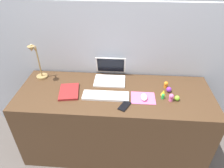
% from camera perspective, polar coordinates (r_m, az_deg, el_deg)
% --- Properties ---
extents(ground_plane, '(6.00, 6.00, 0.00)m').
position_cam_1_polar(ground_plane, '(2.36, 0.60, -16.82)').
color(ground_plane, '#59514C').
extents(back_wall, '(2.98, 0.05, 1.46)m').
position_cam_1_polar(back_wall, '(2.15, 1.35, 3.23)').
color(back_wall, '#B2B7C1').
rests_on(back_wall, ground_plane).
extents(desk, '(1.78, 0.65, 0.74)m').
position_cam_1_polar(desk, '(2.09, 0.66, -10.48)').
color(desk, '#4C331E').
rests_on(desk, ground_plane).
extents(laptop, '(0.30, 0.27, 0.21)m').
position_cam_1_polar(laptop, '(2.00, -0.52, 2.90)').
color(laptop, white).
rests_on(laptop, desk).
extents(keyboard, '(0.41, 0.13, 0.02)m').
position_cam_1_polar(keyboard, '(1.78, -1.79, -3.36)').
color(keyboard, white).
rests_on(keyboard, desk).
extents(mousepad, '(0.21, 0.17, 0.00)m').
position_cam_1_polar(mousepad, '(1.79, 8.80, -3.93)').
color(mousepad, pink).
rests_on(mousepad, desk).
extents(mouse, '(0.06, 0.10, 0.03)m').
position_cam_1_polar(mouse, '(1.77, 9.08, -3.69)').
color(mouse, white).
rests_on(mouse, mousepad).
extents(cell_phone, '(0.12, 0.14, 0.01)m').
position_cam_1_polar(cell_phone, '(1.69, 3.58, -6.22)').
color(cell_phone, black).
rests_on(cell_phone, desk).
extents(desk_lamp, '(0.11, 0.17, 0.39)m').
position_cam_1_polar(desk_lamp, '(2.06, -20.41, 5.56)').
color(desk_lamp, '#A5844C').
rests_on(desk_lamp, desk).
extents(notebook_pad, '(0.21, 0.27, 0.02)m').
position_cam_1_polar(notebook_pad, '(1.87, -12.09, -2.12)').
color(notebook_pad, maroon).
rests_on(notebook_pad, desk).
extents(toy_figurine_yellow, '(0.05, 0.05, 0.05)m').
position_cam_1_polar(toy_figurine_yellow, '(1.85, 14.40, -2.37)').
color(toy_figurine_yellow, yellow).
rests_on(toy_figurine_yellow, desk).
extents(toy_figurine_lime, '(0.04, 0.04, 0.05)m').
position_cam_1_polar(toy_figurine_lime, '(1.82, 17.97, -3.85)').
color(toy_figurine_lime, '#8CDB33').
rests_on(toy_figurine_lime, desk).
extents(toy_figurine_green, '(0.03, 0.03, 0.05)m').
position_cam_1_polar(toy_figurine_green, '(1.81, 14.26, -3.36)').
color(toy_figurine_green, green).
rests_on(toy_figurine_green, desk).
extents(toy_figurine_purple, '(0.05, 0.05, 0.05)m').
position_cam_1_polar(toy_figurine_purple, '(1.90, 15.82, -1.52)').
color(toy_figurine_purple, purple).
rests_on(toy_figurine_purple, desk).
extents(toy_figurine_pink, '(0.04, 0.04, 0.07)m').
position_cam_1_polar(toy_figurine_pink, '(1.79, 16.44, -3.60)').
color(toy_figurine_pink, pink).
rests_on(toy_figurine_pink, desk).
extents(toy_figurine_orange, '(0.04, 0.04, 0.06)m').
position_cam_1_polar(toy_figurine_orange, '(1.95, 15.05, -0.11)').
color(toy_figurine_orange, orange).
rests_on(toy_figurine_orange, desk).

